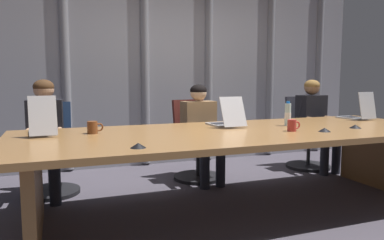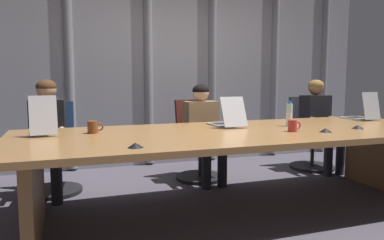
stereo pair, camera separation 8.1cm
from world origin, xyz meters
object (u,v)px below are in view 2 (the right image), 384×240
office_chair_left_mid (198,149)px  person_center (319,119)px  office_chair_center (310,141)px  coffee_mug_near (93,127)px  conference_mic_middle (135,145)px  conference_mic_left_side (358,127)px  laptop_left_end (43,127)px  person_left_end (47,130)px  laptop_center (361,114)px  conference_mic_right_side (326,130)px  person_left_mid (204,126)px  coffee_mug_far (293,126)px  water_bottle_primary (289,115)px  office_chair_left_end (53,159)px  laptop_left_mid (227,120)px

office_chair_left_mid → person_center: bearing=75.1°
office_chair_center → coffee_mug_near: size_ratio=7.12×
conference_mic_middle → conference_mic_left_side: bearing=7.2°
laptop_left_end → office_chair_left_mid: laptop_left_end is taller
laptop_left_end → person_left_end: bearing=-3.7°
coffee_mug_near → conference_mic_left_side: bearing=-12.3°
laptop_center → conference_mic_right_side: size_ratio=3.69×
office_chair_left_mid → person_left_mid: person_left_mid is taller
laptop_left_end → coffee_mug_far: (2.10, -0.56, -0.01)m
office_chair_center → water_bottle_primary: 1.59m
person_center → office_chair_left_end: bearing=-96.5°
laptop_left_mid → conference_mic_middle: (-1.07, -0.85, -0.04)m
office_chair_left_mid → person_left_mid: (0.01, -0.16, 0.30)m
office_chair_left_mid → laptop_center: bearing=54.7°
person_center → conference_mic_left_side: person_center is taller
conference_mic_left_side → conference_mic_middle: size_ratio=1.00×
laptop_left_mid → laptop_center: (1.73, 0.05, 0.00)m
conference_mic_middle → conference_mic_right_side: (1.73, 0.19, 0.00)m
office_chair_center → conference_mic_left_side: 1.61m
office_chair_left_end → person_left_end: size_ratio=0.80×
office_chair_left_end → conference_mic_right_side: bearing=61.6°
person_center → conference_mic_left_side: 1.42m
laptop_left_end → laptop_center: bearing=-93.7°
office_chair_left_end → person_left_mid: (1.69, -0.16, 0.30)m
laptop_left_end → laptop_left_mid: laptop_left_end is taller
laptop_center → office_chair_left_mid: laptop_center is taller
person_left_mid → conference_mic_left_side: person_left_mid is taller
laptop_left_end → laptop_left_mid: 1.70m
laptop_left_end → coffee_mug_near: size_ratio=3.25×
conference_mic_right_side → coffee_mug_near: bearing=162.7°
laptop_left_end → laptop_left_mid: (1.70, -0.03, -0.01)m
conference_mic_right_side → water_bottle_primary: bearing=97.3°
laptop_center → coffee_mug_far: size_ratio=3.17×
person_left_end → water_bottle_primary: person_left_end is taller
office_chair_left_mid → water_bottle_primary: size_ratio=3.90×
water_bottle_primary → person_center: bearing=40.0°
office_chair_left_mid → person_left_end: (-1.72, -0.16, 0.34)m
conference_mic_right_side → person_left_mid: bearing=114.5°
office_chair_left_end → person_left_mid: 1.72m
office_chair_left_end → coffee_mug_far: 2.54m
laptop_left_mid → water_bottle_primary: bearing=-109.6°
laptop_left_mid → person_left_mid: size_ratio=0.38×
office_chair_center → person_center: bearing=3.7°
laptop_left_mid → coffee_mug_far: bearing=-144.8°
laptop_left_mid → laptop_left_end: bearing=87.1°
person_left_end → coffee_mug_far: bearing=63.2°
water_bottle_primary → conference_mic_right_side: size_ratio=2.25×
conference_mic_left_side → office_chair_left_mid: bearing=126.6°
person_center → conference_mic_left_side: (-0.59, -1.30, 0.07)m
office_chair_center → person_left_mid: size_ratio=0.84×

